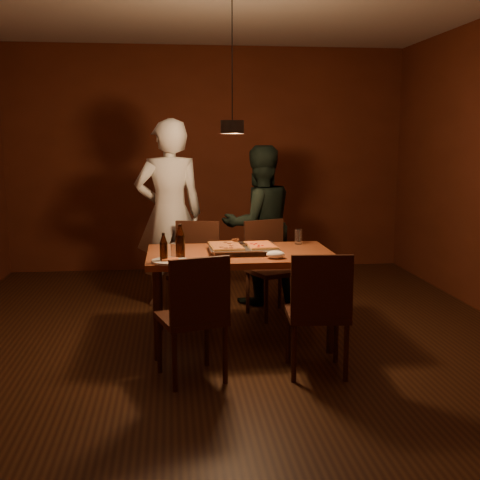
{
  "coord_description": "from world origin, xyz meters",
  "views": [
    {
      "loc": [
        -0.48,
        -4.67,
        1.66
      ],
      "look_at": [
        0.07,
        0.1,
        0.85
      ],
      "focal_mm": 45.0,
      "sensor_mm": 36.0,
      "label": 1
    }
  ],
  "objects": [
    {
      "name": "dining_table",
      "position": [
        0.07,
        0.1,
        0.68
      ],
      "size": [
        1.5,
        0.9,
        0.75
      ],
      "color": "#9A4A27",
      "rests_on": "floor"
    },
    {
      "name": "plate_slice",
      "position": [
        -0.49,
        -0.24,
        0.76
      ],
      "size": [
        0.28,
        0.28,
        0.03
      ],
      "color": "white",
      "rests_on": "dining_table"
    },
    {
      "name": "room_shell",
      "position": [
        0.0,
        0.0,
        1.4
      ],
      "size": [
        6.0,
        6.0,
        6.0
      ],
      "color": "#39200F",
      "rests_on": "ground"
    },
    {
      "name": "pizza_cheese",
      "position": [
        0.24,
        0.1,
        0.81
      ],
      "size": [
        0.24,
        0.36,
        0.02
      ],
      "primitive_type": "cube",
      "rotation": [
        0.0,
        0.0,
        0.08
      ],
      "color": "gold",
      "rests_on": "pizza_tray"
    },
    {
      "name": "pizza_tray",
      "position": [
        0.09,
        0.1,
        0.77
      ],
      "size": [
        0.55,
        0.45,
        0.05
      ],
      "primitive_type": "cube",
      "rotation": [
        0.0,
        0.0,
        -0.01
      ],
      "color": "silver",
      "rests_on": "dining_table"
    },
    {
      "name": "diner_white",
      "position": [
        -0.5,
        1.27,
        0.93
      ],
      "size": [
        0.74,
        0.55,
        1.85
      ],
      "primitive_type": "imported",
      "rotation": [
        0.0,
        0.0,
        3.31
      ],
      "color": "silver",
      "rests_on": "floor"
    },
    {
      "name": "diner_dark",
      "position": [
        0.4,
        1.29,
        0.8
      ],
      "size": [
        0.91,
        0.79,
        1.6
      ],
      "primitive_type": "imported",
      "rotation": [
        0.0,
        0.0,
        3.41
      ],
      "color": "black",
      "rests_on": "floor"
    },
    {
      "name": "spatula",
      "position": [
        0.08,
        0.14,
        0.81
      ],
      "size": [
        0.16,
        0.26,
        0.04
      ],
      "primitive_type": null,
      "rotation": [
        0.0,
        0.0,
        0.31
      ],
      "color": "silver",
      "rests_on": "pizza_tray"
    },
    {
      "name": "chair_far_left",
      "position": [
        -0.26,
        0.85,
        0.54
      ],
      "size": [
        0.51,
        0.51,
        0.49
      ],
      "rotation": [
        0.0,
        0.0,
        2.89
      ],
      "color": "#38190F",
      "rests_on": "floor"
    },
    {
      "name": "water_glass_left",
      "position": [
        -0.45,
        -0.04,
        0.8
      ],
      "size": [
        0.07,
        0.07,
        0.11
      ],
      "primitive_type": "cylinder",
      "color": "silver",
      "rests_on": "dining_table"
    },
    {
      "name": "water_glass_right",
      "position": [
        0.62,
        0.42,
        0.82
      ],
      "size": [
        0.06,
        0.06,
        0.13
      ],
      "primitive_type": "cylinder",
      "color": "silver",
      "rests_on": "dining_table"
    },
    {
      "name": "beer_bottle_a",
      "position": [
        -0.54,
        -0.24,
        0.86
      ],
      "size": [
        0.06,
        0.06,
        0.22
      ],
      "color": "black",
      "rests_on": "dining_table"
    },
    {
      "name": "pendant_lamp",
      "position": [
        0.0,
        0.0,
        1.76
      ],
      "size": [
        0.18,
        0.18,
        1.1
      ],
      "color": "black",
      "rests_on": "ceiling"
    },
    {
      "name": "napkin",
      "position": [
        0.31,
        -0.19,
        0.78
      ],
      "size": [
        0.15,
        0.11,
        0.06
      ],
      "primitive_type": "ellipsoid",
      "color": "white",
      "rests_on": "dining_table"
    },
    {
      "name": "chair_near_right",
      "position": [
        0.53,
        -0.72,
        0.54
      ],
      "size": [
        0.45,
        0.45,
        0.49
      ],
      "rotation": [
        0.0,
        0.0,
        -0.08
      ],
      "color": "#38190F",
      "rests_on": "floor"
    },
    {
      "name": "beer_bottle_b",
      "position": [
        -0.42,
        -0.13,
        0.89
      ],
      "size": [
        0.07,
        0.07,
        0.27
      ],
      "color": "black",
      "rests_on": "dining_table"
    },
    {
      "name": "chair_near_left",
      "position": [
        -0.33,
        -0.73,
        0.54
      ],
      "size": [
        0.52,
        0.52,
        0.49
      ],
      "rotation": [
        0.0,
        0.0,
        0.3
      ],
      "color": "#38190F",
      "rests_on": "floor"
    },
    {
      "name": "pizza_meat",
      "position": [
        -0.04,
        0.1,
        0.81
      ],
      "size": [
        0.27,
        0.41,
        0.02
      ],
      "primitive_type": "cube",
      "rotation": [
        0.0,
        0.0,
        0.06
      ],
      "color": "maroon",
      "rests_on": "pizza_tray"
    },
    {
      "name": "chair_far_right",
      "position": [
        0.44,
        0.86,
        0.54
      ],
      "size": [
        0.54,
        0.54,
        0.49
      ],
      "rotation": [
        0.0,
        0.0,
        3.51
      ],
      "color": "#38190F",
      "rests_on": "floor"
    }
  ]
}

